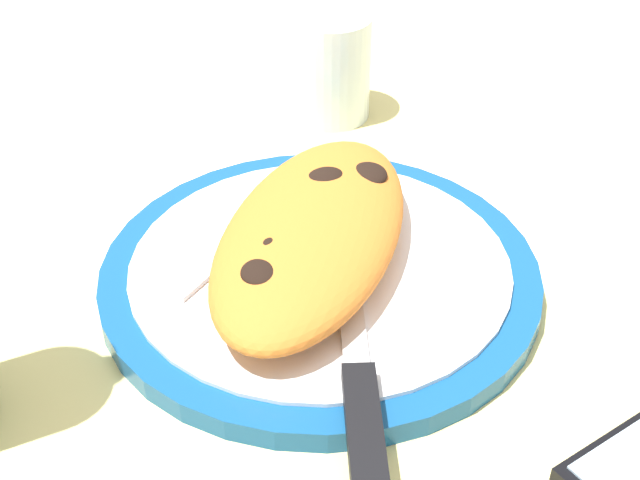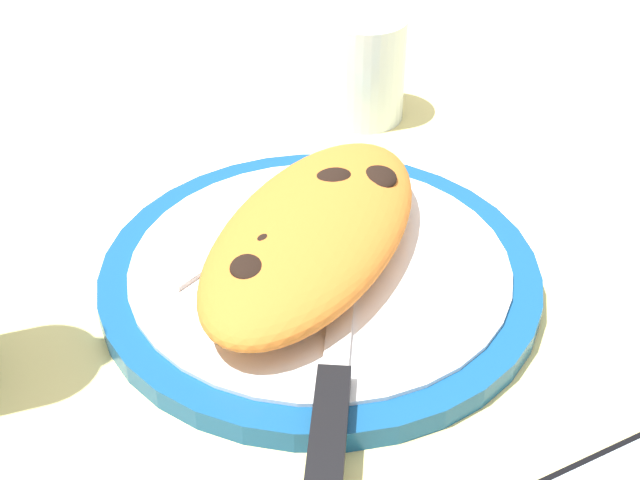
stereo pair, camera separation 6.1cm
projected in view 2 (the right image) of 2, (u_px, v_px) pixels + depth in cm
name	position (u px, v px, depth cm)	size (l,w,h in cm)	color
ground_plane	(320.00, 300.00, 64.03)	(150.00, 150.00, 3.00)	#E5D684
plate	(320.00, 274.00, 62.61)	(30.88, 30.88, 1.87)	navy
calzone	(312.00, 233.00, 60.96)	(27.23, 18.21, 4.63)	orange
fork	(232.00, 241.00, 63.85)	(15.74, 2.22, 0.40)	silver
knife	(332.00, 399.00, 50.95)	(21.13, 15.29, 1.20)	silver
water_glass	(365.00, 75.00, 80.93)	(7.33, 7.33, 9.60)	silver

